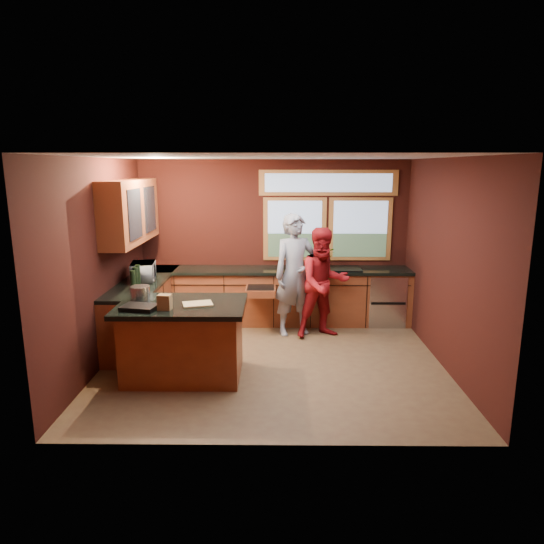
{
  "coord_description": "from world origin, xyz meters",
  "views": [
    {
      "loc": [
        0.05,
        -6.14,
        2.59
      ],
      "look_at": [
        -0.02,
        0.4,
        1.16
      ],
      "focal_mm": 32.0,
      "sensor_mm": 36.0,
      "label": 1
    }
  ],
  "objects_px": {
    "person_grey": "(295,275)",
    "island": "(183,340)",
    "cutting_board": "(198,304)",
    "stock_pot": "(140,293)",
    "person_red": "(324,283)"
  },
  "relations": [
    {
      "from": "cutting_board",
      "to": "island",
      "type": "bearing_deg",
      "value": 165.96
    },
    {
      "from": "island",
      "to": "person_grey",
      "type": "relative_size",
      "value": 0.82
    },
    {
      "from": "person_red",
      "to": "island",
      "type": "bearing_deg",
      "value": -158.71
    },
    {
      "from": "person_grey",
      "to": "island",
      "type": "bearing_deg",
      "value": -153.3
    },
    {
      "from": "person_red",
      "to": "stock_pot",
      "type": "relative_size",
      "value": 7.07
    },
    {
      "from": "island",
      "to": "stock_pot",
      "type": "bearing_deg",
      "value": 164.74
    },
    {
      "from": "stock_pot",
      "to": "cutting_board",
      "type": "bearing_deg",
      "value": -14.93
    },
    {
      "from": "island",
      "to": "cutting_board",
      "type": "relative_size",
      "value": 4.43
    },
    {
      "from": "cutting_board",
      "to": "stock_pot",
      "type": "bearing_deg",
      "value": 165.07
    },
    {
      "from": "cutting_board",
      "to": "stock_pot",
      "type": "distance_m",
      "value": 0.78
    },
    {
      "from": "stock_pot",
      "to": "person_grey",
      "type": "bearing_deg",
      "value": 36.1
    },
    {
      "from": "person_grey",
      "to": "person_red",
      "type": "relative_size",
      "value": 1.12
    },
    {
      "from": "island",
      "to": "person_grey",
      "type": "xyz_separation_m",
      "value": [
        1.44,
        1.6,
        0.47
      ]
    },
    {
      "from": "person_red",
      "to": "stock_pot",
      "type": "xyz_separation_m",
      "value": [
        -2.42,
        -1.32,
        0.19
      ]
    },
    {
      "from": "person_grey",
      "to": "cutting_board",
      "type": "height_order",
      "value": "person_grey"
    }
  ]
}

